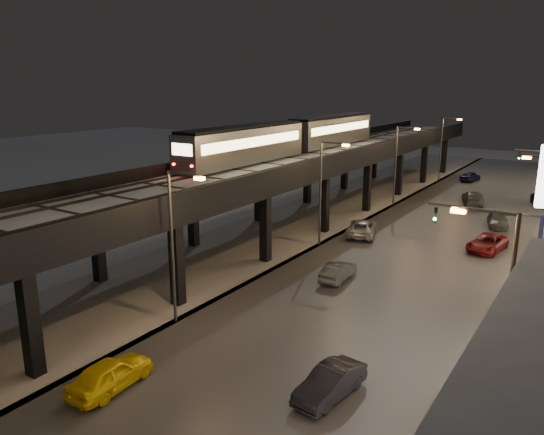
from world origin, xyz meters
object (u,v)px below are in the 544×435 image
Objects in this scene: car_mid_dark at (473,198)px; car_mid_silver at (362,228)px; car_near_white at (338,272)px; subway_train at (294,136)px; car_onc_red at (541,199)px; car_taxi at (111,375)px; car_onc_dark at (487,244)px; car_onc_silver at (330,384)px; car_far_white at (470,177)px; car_onc_white at (498,221)px.

car_mid_silver is at bearing 56.27° from car_mid_dark.
subway_train is at bearing -52.91° from car_near_white.
car_near_white is 0.94× the size of car_onc_red.
car_mid_silver is at bearing -22.49° from subway_train.
car_mid_silver is 19.51m from car_mid_dark.
car_onc_dark is (10.15, 30.91, -0.05)m from car_taxi.
car_onc_dark is (5.05, -17.29, -0.09)m from car_mid_dark.
car_onc_dark is at bearing 170.39° from car_mid_silver.
car_near_white is at bearing 121.84° from car_onc_silver.
car_onc_silver is (18.91, -28.67, -7.59)m from subway_train.
car_far_white is at bearing -110.17° from car_mid_silver.
car_onc_red reaches higher than car_onc_silver.
subway_train is at bearing -159.21° from car_onc_red.
car_mid_dark is (15.30, 14.67, -7.50)m from subway_train.
car_onc_red is at bearing -105.87° from car_taxi.
car_mid_dark is (5.57, 18.69, 0.03)m from car_mid_silver.
car_far_white is (11.53, 29.92, -7.56)m from subway_train.
car_onc_red is (10.38, -11.31, 0.01)m from car_far_white.
car_onc_white is at bearing 16.87° from subway_train.
car_taxi is 48.47m from car_mid_dark.
car_onc_white is (9.41, 39.48, -0.10)m from car_taxi.
car_far_white is 59.05m from car_onc_silver.
car_near_white is at bearing -50.19° from subway_train.
car_onc_white is at bearing 99.17° from car_mid_dark.
car_mid_silver is (-3.13, 11.40, 0.10)m from car_near_white.
car_onc_silver is at bearing -113.19° from car_onc_red.
car_taxi is at bearing -73.09° from subway_train.
car_onc_silver is (6.05, -13.25, 0.04)m from car_near_white.
car_onc_white is (9.88, 9.97, -0.11)m from car_mid_silver.
car_onc_white is (8.07, -23.97, -0.07)m from car_far_white.
car_taxi is 1.04× the size of car_onc_silver.
car_near_white is at bearing 101.52° from car_far_white.
car_mid_dark is 1.29× the size of car_far_white.
car_taxi reaches higher than car_onc_silver.
car_taxi is at bearing -122.22° from car_onc_red.
subway_train reaches higher than car_far_white.
car_far_white is at bearing 93.54° from car_onc_white.
car_onc_silver is at bearing 107.03° from car_far_white.
car_mid_dark is at bearing -99.25° from car_taxi.
car_onc_silver is at bearing 77.63° from car_mid_dark.
car_mid_silver reaches higher than car_onc_dark.
car_near_white is 0.80× the size of car_onc_dark.
subway_train is at bearing -76.30° from car_taxi.
car_onc_dark is at bearing -113.77° from car_onc_red.
car_far_white is at bearing -93.26° from car_mid_dark.
subway_train is 7.83× the size of car_onc_white.
subway_train reaches higher than car_onc_dark.
car_onc_white is (6.76, 21.37, -0.01)m from car_near_white.
car_mid_silver is at bearing 96.81° from car_far_white.
car_far_white reaches higher than car_onc_dark.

